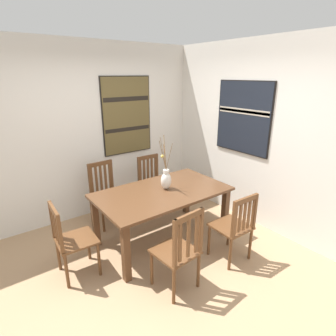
# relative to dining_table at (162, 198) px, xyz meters

# --- Properties ---
(ground_plane) EXTENTS (6.40, 6.40, 0.03)m
(ground_plane) POSITION_rel_dining_table_xyz_m (-0.36, -0.45, -0.66)
(ground_plane) COLOR #A37F5B
(wall_back) EXTENTS (6.40, 0.12, 2.70)m
(wall_back) POSITION_rel_dining_table_xyz_m (-0.36, 1.41, 0.71)
(wall_back) COLOR silver
(wall_back) RESTS_ON ground_plane
(wall_side) EXTENTS (0.12, 6.40, 2.70)m
(wall_side) POSITION_rel_dining_table_xyz_m (1.50, -0.45, 0.71)
(wall_side) COLOR silver
(wall_side) RESTS_ON ground_plane
(dining_table) EXTENTS (1.75, 1.01, 0.74)m
(dining_table) POSITION_rel_dining_table_xyz_m (0.00, 0.00, 0.00)
(dining_table) COLOR #51331E
(dining_table) RESTS_ON ground_plane
(centerpiece_vase) EXTENTS (0.20, 0.27, 0.72)m
(centerpiece_vase) POSITION_rel_dining_table_xyz_m (0.08, 0.03, 0.24)
(centerpiece_vase) COLOR silver
(centerpiece_vase) RESTS_ON dining_table
(chair_0) EXTENTS (0.44, 0.44, 0.90)m
(chair_0) POSITION_rel_dining_table_xyz_m (-1.24, 0.03, -0.17)
(chair_0) COLOR brown
(chair_0) RESTS_ON ground_plane
(chair_1) EXTENTS (0.45, 0.45, 0.97)m
(chair_1) POSITION_rel_dining_table_xyz_m (-0.41, -0.87, -0.15)
(chair_1) COLOR brown
(chair_1) RESTS_ON ground_plane
(chair_2) EXTENTS (0.43, 0.43, 0.90)m
(chair_2) POSITION_rel_dining_table_xyz_m (0.45, -0.88, -0.16)
(chair_2) COLOR brown
(chair_2) RESTS_ON ground_plane
(chair_3) EXTENTS (0.43, 0.43, 0.93)m
(chair_3) POSITION_rel_dining_table_xyz_m (0.41, 0.87, -0.15)
(chair_3) COLOR brown
(chair_3) RESTS_ON ground_plane
(chair_4) EXTENTS (0.43, 0.43, 0.96)m
(chair_4) POSITION_rel_dining_table_xyz_m (-0.41, 0.93, -0.14)
(chair_4) COLOR brown
(chair_4) RESTS_ON ground_plane
(painting_on_back_wall) EXTENTS (0.88, 0.05, 1.26)m
(painting_on_back_wall) POSITION_rel_dining_table_xyz_m (0.24, 1.34, 0.92)
(painting_on_back_wall) COLOR black
(painting_on_side_wall) EXTENTS (0.05, 0.97, 1.07)m
(painting_on_side_wall) POSITION_rel_dining_table_xyz_m (1.43, -0.10, 0.96)
(painting_on_side_wall) COLOR black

